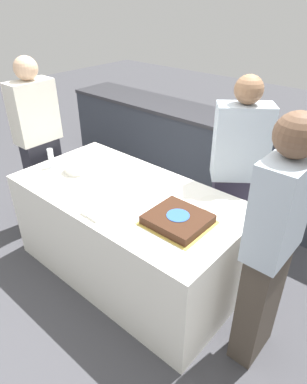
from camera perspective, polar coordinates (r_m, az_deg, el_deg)
The scene contains 11 objects.
ground_plane at distance 3.03m, azimuth -3.89°, elevation -12.61°, with size 14.00×14.00×0.00m, color #424247.
back_counter at distance 3.82m, azimuth 12.31°, elevation 5.01°, with size 4.40×0.58×0.92m.
dining_table at distance 2.78m, azimuth -4.18°, elevation -6.79°, with size 1.81×0.93×0.78m.
cake at distance 2.21m, azimuth 4.08°, elevation -4.59°, with size 0.41×0.38×0.06m.
plate_stack at distance 2.89m, azimuth -12.52°, elevation 4.08°, with size 0.22×0.22×0.08m.
wine_glass at distance 2.98m, azimuth -16.77°, elevation 5.83°, with size 0.07×0.07×0.17m.
side_plate_near_cake at distance 2.45m, azimuth 10.11°, elevation -1.87°, with size 0.21×0.21×0.00m.
utensil_pile at distance 2.32m, azimuth -9.80°, elevation -3.56°, with size 0.16×0.12×0.02m.
person_cutting_cake at distance 2.76m, azimuth 13.69°, elevation 2.67°, with size 0.44×0.41×1.59m.
person_seated_left at distance 3.35m, azimuth -18.42°, elevation 7.43°, with size 0.20×0.39×1.62m.
person_seated_right at distance 2.01m, azimuth 19.02°, elevation -8.92°, with size 0.22×0.38×1.63m.
Camera 1 is at (1.59, -1.52, 2.09)m, focal length 32.00 mm.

